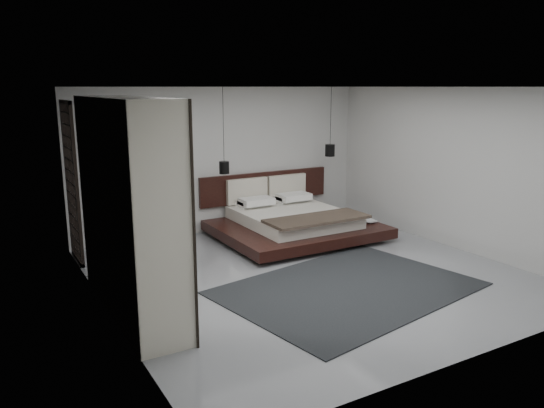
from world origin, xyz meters
TOP-DOWN VIEW (x-y plane):
  - floor at (0.00, 0.00)m, footprint 6.00×6.00m
  - ceiling at (0.00, 0.00)m, footprint 6.00×6.00m
  - wall_back at (0.00, 3.00)m, footprint 6.00×0.00m
  - wall_front at (0.00, -3.00)m, footprint 6.00×0.00m
  - wall_left at (-3.00, 0.00)m, footprint 0.00×6.00m
  - wall_right at (3.00, 0.00)m, footprint 0.00×6.00m
  - lattice_screen at (-2.95, 2.45)m, footprint 0.05×0.90m
  - bed at (0.88, 1.90)m, footprint 2.89×2.44m
  - book_lower at (2.07, 1.23)m, footprint 0.29×0.33m
  - book_upper at (2.05, 1.20)m, footprint 0.25×0.32m
  - pendant_left at (-0.31, 2.37)m, footprint 0.18×0.18m
  - pendant_right at (2.07, 2.37)m, footprint 0.20×0.20m
  - wardrobe at (-2.70, 0.01)m, footprint 0.64×2.74m
  - rug at (0.14, -0.79)m, footprint 3.85×3.05m

SIDE VIEW (x-z plane):
  - floor at x=0.00m, z-range 0.00..0.00m
  - rug at x=0.14m, z-range 0.00..0.01m
  - book_lower at x=2.07m, z-range 0.27..0.30m
  - bed at x=0.88m, z-range -0.25..0.84m
  - book_upper at x=2.05m, z-range 0.30..0.32m
  - lattice_screen at x=-2.95m, z-range 0.00..2.60m
  - wardrobe at x=-2.70m, z-range 0.00..2.69m
  - pendant_left at x=-0.31m, z-range 0.58..2.14m
  - wall_back at x=0.00m, z-range -1.60..4.40m
  - wall_front at x=0.00m, z-range -1.60..4.40m
  - wall_left at x=-3.00m, z-range -1.60..4.40m
  - wall_right at x=3.00m, z-range -1.60..4.40m
  - pendant_right at x=2.07m, z-range 0.84..2.23m
  - ceiling at x=0.00m, z-range 2.80..2.80m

